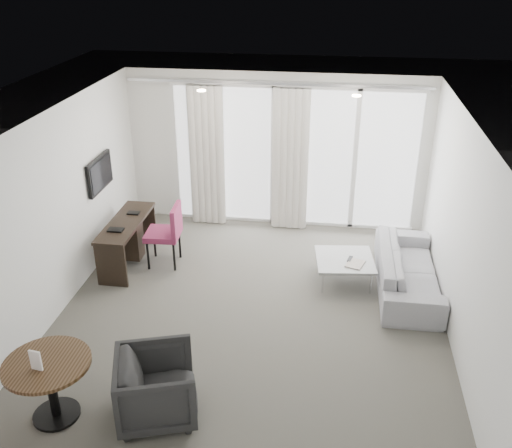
# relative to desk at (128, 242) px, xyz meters

# --- Properties ---
(floor) EXTENTS (5.00, 6.00, 0.00)m
(floor) POSITION_rel_desk_xyz_m (2.05, -1.24, -0.35)
(floor) COLOR #535148
(floor) RESTS_ON ground
(ceiling) EXTENTS (5.00, 6.00, 0.00)m
(ceiling) POSITION_rel_desk_xyz_m (2.05, -1.24, 2.25)
(ceiling) COLOR white
(ceiling) RESTS_ON ground
(wall_left) EXTENTS (0.00, 6.00, 2.60)m
(wall_left) POSITION_rel_desk_xyz_m (-0.45, -1.24, 0.95)
(wall_left) COLOR silver
(wall_left) RESTS_ON ground
(wall_right) EXTENTS (0.00, 6.00, 2.60)m
(wall_right) POSITION_rel_desk_xyz_m (4.55, -1.24, 0.95)
(wall_right) COLOR silver
(wall_right) RESTS_ON ground
(wall_front) EXTENTS (5.00, 0.00, 2.60)m
(wall_front) POSITION_rel_desk_xyz_m (2.05, -4.24, 0.95)
(wall_front) COLOR silver
(wall_front) RESTS_ON ground
(window_panel) EXTENTS (4.00, 0.02, 2.38)m
(window_panel) POSITION_rel_desk_xyz_m (2.35, 1.74, 0.85)
(window_panel) COLOR white
(window_panel) RESTS_ON ground
(window_frame) EXTENTS (4.10, 0.06, 2.44)m
(window_frame) POSITION_rel_desk_xyz_m (2.35, 1.73, 0.85)
(window_frame) COLOR white
(window_frame) RESTS_ON ground
(curtain_left) EXTENTS (0.60, 0.20, 2.38)m
(curtain_left) POSITION_rel_desk_xyz_m (0.90, 1.58, 0.85)
(curtain_left) COLOR beige
(curtain_left) RESTS_ON ground
(curtain_right) EXTENTS (0.60, 0.20, 2.38)m
(curtain_right) POSITION_rel_desk_xyz_m (2.30, 1.58, 0.85)
(curtain_right) COLOR beige
(curtain_right) RESTS_ON ground
(curtain_track) EXTENTS (4.80, 0.04, 0.04)m
(curtain_track) POSITION_rel_desk_xyz_m (2.05, 1.58, 2.10)
(curtain_track) COLOR #B2B2B7
(curtain_track) RESTS_ON ceiling
(downlight_a) EXTENTS (0.12, 0.12, 0.02)m
(downlight_a) POSITION_rel_desk_xyz_m (1.15, 0.36, 2.24)
(downlight_a) COLOR #FFE0B2
(downlight_a) RESTS_ON ceiling
(downlight_b) EXTENTS (0.12, 0.12, 0.02)m
(downlight_b) POSITION_rel_desk_xyz_m (3.25, 0.36, 2.24)
(downlight_b) COLOR #FFE0B2
(downlight_b) RESTS_ON ceiling
(desk) EXTENTS (0.46, 1.47, 0.69)m
(desk) POSITION_rel_desk_xyz_m (0.00, 0.00, 0.00)
(desk) COLOR black
(desk) RESTS_ON floor
(tv) EXTENTS (0.05, 0.80, 0.50)m
(tv) POSITION_rel_desk_xyz_m (-0.40, 0.21, 1.00)
(tv) COLOR black
(tv) RESTS_ON wall_left
(desk_chair) EXTENTS (0.55, 0.52, 0.97)m
(desk_chair) POSITION_rel_desk_xyz_m (0.55, 0.05, 0.14)
(desk_chair) COLOR #87284D
(desk_chair) RESTS_ON floor
(round_table) EXTENTS (1.01, 1.01, 0.69)m
(round_table) POSITION_rel_desk_xyz_m (0.34, -3.18, 0.00)
(round_table) COLOR #402B18
(round_table) RESTS_ON floor
(menu_card) EXTENTS (0.12, 0.04, 0.22)m
(menu_card) POSITION_rel_desk_xyz_m (0.30, -3.29, 0.37)
(menu_card) COLOR white
(menu_card) RESTS_ON round_table
(tub_armchair) EXTENTS (1.00, 0.98, 0.73)m
(tub_armchair) POSITION_rel_desk_xyz_m (1.38, -3.01, 0.02)
(tub_armchair) COLOR black
(tub_armchair) RESTS_ON floor
(coffee_table) EXTENTS (0.90, 0.90, 0.36)m
(coffee_table) POSITION_rel_desk_xyz_m (3.25, -0.08, -0.16)
(coffee_table) COLOR gray
(coffee_table) RESTS_ON floor
(remote) EXTENTS (0.09, 0.17, 0.02)m
(remote) POSITION_rel_desk_xyz_m (3.32, -0.10, 0.01)
(remote) COLOR black
(remote) RESTS_ON coffee_table
(magazine) EXTENTS (0.32, 0.36, 0.02)m
(magazine) POSITION_rel_desk_xyz_m (3.40, -0.22, 0.01)
(magazine) COLOR gray
(magazine) RESTS_ON coffee_table
(sofa) EXTENTS (0.80, 2.05, 0.60)m
(sofa) POSITION_rel_desk_xyz_m (4.13, -0.15, -0.05)
(sofa) COLOR gray
(sofa) RESTS_ON floor
(terrace_slab) EXTENTS (5.60, 3.00, 0.12)m
(terrace_slab) POSITION_rel_desk_xyz_m (2.35, 3.26, -0.41)
(terrace_slab) COLOR #4D4D50
(terrace_slab) RESTS_ON ground
(rattan_chair_a) EXTENTS (0.62, 0.62, 0.90)m
(rattan_chair_a) POSITION_rel_desk_xyz_m (2.95, 2.98, 0.11)
(rattan_chair_a) COLOR brown
(rattan_chair_a) RESTS_ON terrace_slab
(rattan_chair_b) EXTENTS (0.83, 0.83, 0.92)m
(rattan_chair_b) POSITION_rel_desk_xyz_m (3.49, 3.49, 0.11)
(rattan_chair_b) COLOR brown
(rattan_chair_b) RESTS_ON terrace_slab
(rattan_table) EXTENTS (0.53, 0.53, 0.51)m
(rattan_table) POSITION_rel_desk_xyz_m (3.73, 3.16, -0.09)
(rattan_table) COLOR brown
(rattan_table) RESTS_ON terrace_slab
(balustrade) EXTENTS (5.50, 0.06, 1.05)m
(balustrade) POSITION_rel_desk_xyz_m (2.35, 4.71, 0.15)
(balustrade) COLOR #B2B2B7
(balustrade) RESTS_ON terrace_slab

